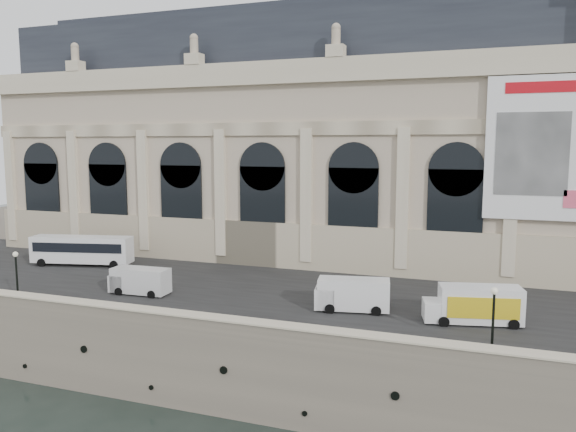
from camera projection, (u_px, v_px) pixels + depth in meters
name	position (u px, v px, depth m)	size (l,w,h in m)	color
ground	(200.00, 414.00, 40.54)	(260.00, 260.00, 0.00)	black
quay	(330.00, 271.00, 72.83)	(160.00, 70.00, 6.00)	gray
street	(270.00, 287.00, 52.85)	(160.00, 24.00, 0.06)	#2D2D2D
parapet	(202.00, 323.00, 40.26)	(160.00, 1.40, 1.21)	gray
museum	(275.00, 141.00, 68.86)	(69.00, 18.70, 29.10)	#C0AE94
bus_left	(82.00, 249.00, 61.97)	(11.37, 4.72, 3.28)	white
van_b	(137.00, 281.00, 50.22)	(5.43, 2.41, 2.38)	silver
van_c	(349.00, 295.00, 45.12)	(6.21, 3.28, 2.63)	white
box_truck	(474.00, 305.00, 41.87)	(7.42, 3.78, 2.86)	white
lamp_left	(17.00, 277.00, 47.44)	(0.45, 0.45, 4.39)	black
lamp_right	(493.00, 322.00, 35.40)	(0.45, 0.45, 4.44)	black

